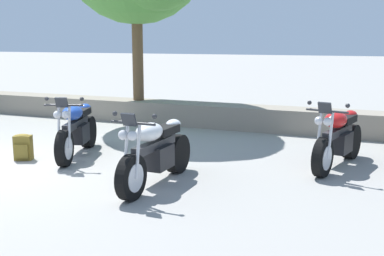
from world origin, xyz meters
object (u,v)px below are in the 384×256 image
motorcycle_blue_near_left (76,130)px  motorcycle_red_far_right (338,139)px  rider_backpack (23,147)px  motorcycle_white_centre (155,153)px

motorcycle_blue_near_left → motorcycle_red_far_right: 4.60m
motorcycle_blue_near_left → rider_backpack: size_ratio=4.26×
motorcycle_blue_near_left → rider_backpack: motorcycle_blue_near_left is taller
motorcycle_blue_near_left → rider_backpack: (-0.72, -0.59, -0.24)m
motorcycle_white_centre → motorcycle_blue_near_left: bearing=154.0°
motorcycle_blue_near_left → motorcycle_white_centre: same height
motorcycle_white_centre → rider_backpack: bearing=171.1°
motorcycle_white_centre → motorcycle_red_far_right: same height
rider_backpack → motorcycle_red_far_right: bearing=17.0°
motorcycle_blue_near_left → motorcycle_red_far_right: same height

